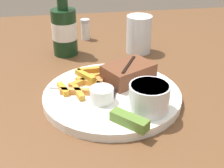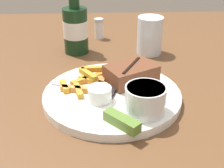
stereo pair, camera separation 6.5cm
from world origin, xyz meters
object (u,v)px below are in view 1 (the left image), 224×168
coleslaw_cup (149,96)px  salt_shaker (85,29)px  dinner_plate (112,96)px  pickle_spear (129,120)px  fork_utensil (77,89)px  knife_utensil (115,83)px  drinking_glass (139,34)px  beer_bottle (64,29)px  steak_portion (128,73)px  dipping_sauce_cup (102,94)px

coleslaw_cup → salt_shaker: coleslaw_cup is taller
dinner_plate → pickle_spear: size_ratio=4.26×
pickle_spear → fork_utensil: pickle_spear is taller
coleslaw_cup → salt_shaker: size_ratio=1.20×
coleslaw_cup → knife_utensil: 0.12m
dinner_plate → pickle_spear: bearing=-84.4°
fork_utensil → drinking_glass: drinking_glass is taller
beer_bottle → salt_shaker: size_ratio=3.17×
fork_utensil → beer_bottle: size_ratio=0.64×
salt_shaker → pickle_spear: bearing=-85.8°
steak_portion → dipping_sauce_cup: bearing=-131.8°
coleslaw_cup → drinking_glass: bearing=79.9°
pickle_spear → salt_shaker: 0.50m
knife_utensil → beer_bottle: beer_bottle is taller
coleslaw_cup → salt_shaker: (-0.08, 0.46, -0.02)m
coleslaw_cup → steak_portion: bearing=96.4°
coleslaw_cup → fork_utensil: coleslaw_cup is taller
knife_utensil → salt_shaker: size_ratio=2.50×
dipping_sauce_cup → salt_shaker: salt_shaker is taller
beer_bottle → dipping_sauce_cup: bearing=-78.1°
pickle_spear → beer_bottle: size_ratio=0.33×
pickle_spear → salt_shaker: size_ratio=1.06×
beer_bottle → steak_portion: bearing=-58.8°
pickle_spear → salt_shaker: (-0.04, 0.50, 0.00)m
knife_utensil → pickle_spear: bearing=-162.8°
coleslaw_cup → knife_utensil: size_ratio=0.48×
steak_portion → pickle_spear: 0.17m
knife_utensil → beer_bottle: size_ratio=0.79×
dipping_sauce_cup → drinking_glass: size_ratio=0.46×
salt_shaker → dinner_plate: bearing=-86.3°
dipping_sauce_cup → fork_utensil: size_ratio=0.37×
steak_portion → knife_utensil: size_ratio=0.80×
knife_utensil → drinking_glass: size_ratio=1.54×
coleslaw_cup → knife_utensil: coleslaw_cup is taller
drinking_glass → steak_portion: bearing=-109.4°
steak_portion → drinking_glass: bearing=70.6°
beer_bottle → drinking_glass: size_ratio=1.95×
steak_portion → knife_utensil: steak_portion is taller
dinner_plate → beer_bottle: bearing=108.4°
beer_bottle → fork_utensil: bearing=-86.1°
pickle_spear → beer_bottle: (-0.10, 0.39, 0.05)m
steak_portion → beer_bottle: beer_bottle is taller
knife_utensil → beer_bottle: (-0.10, 0.24, 0.05)m
steak_portion → pickle_spear: (-0.03, -0.17, -0.01)m
dipping_sauce_cup → salt_shaker: size_ratio=0.74×
pickle_spear → knife_utensil: pickle_spear is taller
fork_utensil → beer_bottle: 0.25m
salt_shaker → drinking_glass: bearing=-41.7°
steak_portion → fork_utensil: 0.12m
fork_utensil → knife_utensil: knife_utensil is taller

